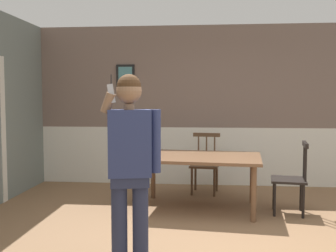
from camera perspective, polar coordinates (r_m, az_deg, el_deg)
name	(u,v)px	position (r m, az deg, el deg)	size (l,w,h in m)	color
ground_plane	(215,248)	(4.20, 6.72, -17.02)	(6.71, 6.71, 0.00)	#846042
room_back_partition	(211,109)	(6.90, 6.17, 2.48)	(6.10, 0.17, 2.74)	#756056
dining_table	(198,161)	(5.40, 4.35, -5.09)	(1.76, 1.25, 0.73)	brown
chair_near_window	(291,179)	(5.43, 17.32, -7.22)	(0.49, 0.49, 0.94)	black
chair_by_doorway	(205,164)	(6.34, 5.34, -5.45)	(0.49, 0.49, 0.94)	#513823
person_figure	(130,158)	(3.48, -5.44, -4.64)	(0.52, 0.28, 1.71)	#282E49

